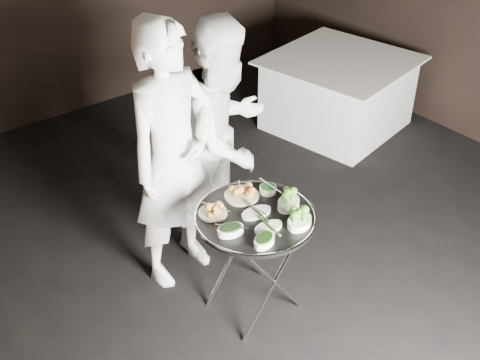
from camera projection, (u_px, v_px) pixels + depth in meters
floor at (277, 309)px, 4.08m from camera, size 6.00×7.00×0.05m
tray_stand at (255, 258)px, 3.84m from camera, size 0.51×0.43×0.75m
serving_tray at (255, 217)px, 3.65m from camera, size 0.75×0.75×0.04m
potato_plate_a at (213, 210)px, 3.64m from camera, size 0.18×0.18×0.06m
potato_plate_b at (242, 193)px, 3.78m from camera, size 0.23×0.23×0.08m
greens_bowl at (268, 188)px, 3.83m from camera, size 0.11×0.11×0.06m
asparagus_plate_a at (256, 212)px, 3.65m from camera, size 0.21×0.13×0.04m
asparagus_plate_b at (268, 226)px, 3.53m from camera, size 0.19×0.12×0.04m
spinach_bowl_a at (230, 229)px, 3.49m from camera, size 0.18×0.15×0.07m
spinach_bowl_b at (264, 240)px, 3.41m from camera, size 0.18×0.14×0.06m
broccoli_bowl_a at (289, 202)px, 3.70m from camera, size 0.21×0.19×0.07m
broccoli_bowl_b at (300, 221)px, 3.55m from camera, size 0.21×0.18×0.07m
serving_utensils at (250, 202)px, 3.67m from camera, size 0.59×0.43×0.01m
waiter_left at (173, 158)px, 3.88m from camera, size 0.75×0.56×1.88m
waiter_right at (225, 135)px, 4.25m from camera, size 1.00×0.88×1.74m
dining_table at (338, 93)px, 5.96m from camera, size 1.26×1.26×0.72m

